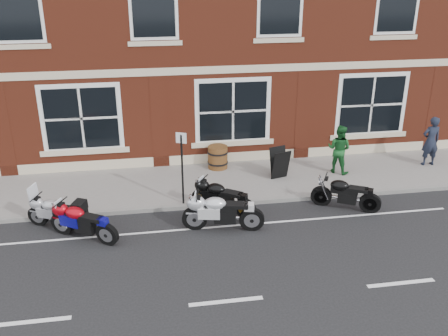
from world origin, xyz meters
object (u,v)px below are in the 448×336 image
Objects in this scene: moto_touring_silver at (57,211)px; moto_naked_black at (345,192)px; moto_sport_silver at (221,210)px; parking_sign at (182,163)px; pedestrian_left at (431,141)px; pedestrian_right at (339,149)px; moto_sport_black at (222,196)px; barrel_planter at (218,157)px; a_board_sign at (280,163)px; moto_sport_red at (83,220)px.

moto_naked_black is (8.05, -0.16, 0.01)m from moto_touring_silver.
moto_sport_silver is at bearing -74.92° from moto_touring_silver.
parking_sign is (-4.61, 0.86, 0.86)m from moto_naked_black.
pedestrian_left is 3.34m from pedestrian_right.
moto_sport_black is 0.93× the size of moto_naked_black.
moto_touring_silver reaches higher than barrel_planter.
parking_sign is (-1.07, 0.52, 0.86)m from moto_sport_black.
a_board_sign is (-5.38, -0.21, -0.38)m from pedestrian_left.
parking_sign reaches higher than pedestrian_right.
moto_sport_red is at bearing 62.06° from pedestrian_right.
moto_sport_silver is 1.34× the size of pedestrian_right.
moto_naked_black is at bearing -46.41° from barrel_planter.
moto_touring_silver is at bearing 79.08° from moto_sport_red.
pedestrian_left is 7.32m from barrel_planter.
pedestrian_right is (-3.34, -0.11, -0.05)m from pedestrian_left.
parking_sign reaches higher than moto_sport_red.
moto_sport_red is 2.32× the size of barrel_planter.
pedestrian_left reaches higher than pedestrian_right.
pedestrian_left is at bearing -43.13° from moto_sport_red.
moto_touring_silver is 0.81× the size of parking_sign.
pedestrian_right is 1.66× the size of a_board_sign.
moto_sport_red is at bearing 139.17° from moto_sport_black.
moto_naked_black is 2.34× the size of barrel_planter.
moto_touring_silver is 9.04m from pedestrian_right.
barrel_planter is 3.00m from parking_sign.
pedestrian_right is at bearing -13.18° from a_board_sign.
pedestrian_left reaches higher than moto_sport_red.
moto_sport_silver is at bearing 21.44° from pedestrian_left.
moto_touring_silver is 0.81× the size of moto_sport_silver.
pedestrian_right reaches higher than moto_sport_black.
barrel_planter is at bearing 133.36° from a_board_sign.
moto_touring_silver reaches higher than moto_naked_black.
moto_sport_red is at bearing -107.61° from moto_touring_silver.
moto_naked_black is 4.76m from parking_sign.
a_board_sign is at bearing 45.05° from pedestrian_right.
moto_sport_silver is at bearing 128.96° from moto_naked_black.
pedestrian_right reaches higher than moto_touring_silver.
moto_sport_silver is 1.92m from parking_sign.
moto_sport_red is 1.83× the size of a_board_sign.
pedestrian_right is at bearing -38.15° from moto_sport_red.
a_board_sign is (-1.33, 2.25, 0.09)m from moto_naked_black.
a_board_sign is at bearing 47.21° from parking_sign.
pedestrian_right is 4.06m from barrel_planter.
parking_sign reaches higher than moto_sport_silver.
pedestrian_right is (8.76, 2.18, 0.43)m from moto_touring_silver.
moto_naked_black is at bearing 30.97° from pedestrian_left.
a_board_sign reaches higher than moto_sport_black.
moto_touring_silver is 0.97× the size of moto_naked_black.
moto_sport_silver is (-0.18, -0.96, 0.05)m from moto_sport_black.
moto_sport_black is 7.89m from pedestrian_left.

